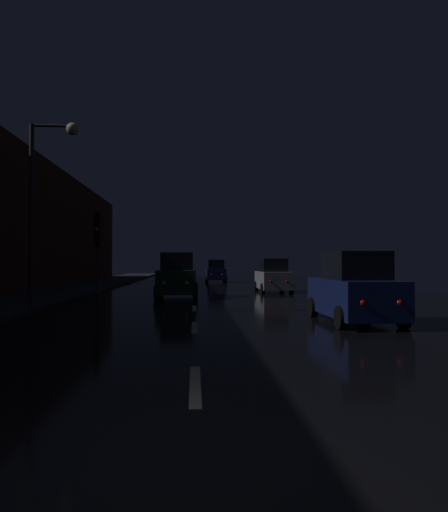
# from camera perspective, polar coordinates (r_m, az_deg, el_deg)

# --- Properties ---
(ground) EXTENTS (27.96, 84.00, 0.02)m
(ground) POSITION_cam_1_polar(r_m,az_deg,el_deg) (28.07, -3.75, -4.46)
(ground) COLOR black
(sidewalk_left) EXTENTS (4.40, 84.00, 0.15)m
(sidewalk_left) POSITION_cam_1_polar(r_m,az_deg,el_deg) (29.12, -19.29, -4.11)
(sidewalk_left) COLOR #28282B
(sidewalk_left) RESTS_ON ground
(lane_centerline) EXTENTS (0.16, 13.13, 0.01)m
(lane_centerline) POSITION_cam_1_polar(r_m,az_deg,el_deg) (12.20, -3.71, -9.06)
(lane_centerline) COLOR beige
(lane_centerline) RESTS_ON ground
(traffic_light_far_left) EXTENTS (0.32, 0.46, 4.58)m
(traffic_light_far_left) POSITION_cam_1_polar(r_m,az_deg,el_deg) (26.52, -15.67, 2.52)
(traffic_light_far_left) COLOR #38383A
(traffic_light_far_left) RESTS_ON ground
(streetlamp_overhead) EXTENTS (1.70, 0.44, 6.67)m
(streetlamp_overhead) POSITION_cam_1_polar(r_m,az_deg,el_deg) (17.20, -21.50, 8.31)
(streetlamp_overhead) COLOR #2D2D30
(streetlamp_overhead) RESTS_ON ground
(car_approaching_headlights) EXTENTS (2.08, 4.50, 2.27)m
(car_approaching_headlights) POSITION_cam_1_polar(r_m,az_deg,el_deg) (23.42, -5.89, -2.60)
(car_approaching_headlights) COLOR #0F3819
(car_approaching_headlights) RESTS_ON ground
(car_parked_right_near) EXTENTS (1.90, 4.11, 2.07)m
(car_parked_right_near) POSITION_cam_1_polar(r_m,az_deg,el_deg) (13.91, 16.00, -4.12)
(car_parked_right_near) COLOR #141E51
(car_parked_right_near) RESTS_ON ground
(car_distant_taillights) EXTENTS (1.86, 4.02, 2.03)m
(car_distant_taillights) POSITION_cam_1_polar(r_m,az_deg,el_deg) (41.50, -1.04, -2.01)
(car_distant_taillights) COLOR #141E51
(car_distant_taillights) RESTS_ON ground
(car_parked_right_far) EXTENTS (1.83, 3.97, 2.00)m
(car_parked_right_far) POSITION_cam_1_polar(r_m,az_deg,el_deg) (27.22, 6.16, -2.62)
(car_parked_right_far) COLOR #A5A8AD
(car_parked_right_far) RESTS_ON ground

